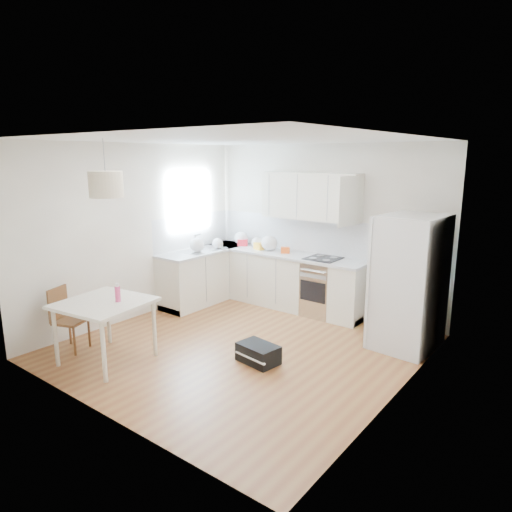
% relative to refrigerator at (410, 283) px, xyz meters
% --- Properties ---
extents(floor, '(4.20, 4.20, 0.00)m').
position_rel_refrigerator_xyz_m(floor, '(-1.74, -1.37, -0.89)').
color(floor, brown).
rests_on(floor, ground).
extents(ceiling, '(4.20, 4.20, 0.00)m').
position_rel_refrigerator_xyz_m(ceiling, '(-1.74, -1.37, 1.81)').
color(ceiling, white).
rests_on(ceiling, wall_back).
extents(wall_back, '(4.20, 0.00, 4.20)m').
position_rel_refrigerator_xyz_m(wall_back, '(-1.74, 0.73, 0.46)').
color(wall_back, beige).
rests_on(wall_back, floor).
extents(wall_left, '(0.00, 4.20, 4.20)m').
position_rel_refrigerator_xyz_m(wall_left, '(-3.84, -1.37, 0.46)').
color(wall_left, beige).
rests_on(wall_left, floor).
extents(wall_right, '(0.00, 4.20, 4.20)m').
position_rel_refrigerator_xyz_m(wall_right, '(0.36, -1.37, 0.46)').
color(wall_right, beige).
rests_on(wall_right, floor).
extents(window_glassblock, '(0.02, 1.00, 1.00)m').
position_rel_refrigerator_xyz_m(window_glassblock, '(-3.82, -0.22, 0.86)').
color(window_glassblock, '#BFE0F9').
rests_on(window_glassblock, wall_left).
extents(cabinets_back, '(3.00, 0.60, 0.88)m').
position_rel_refrigerator_xyz_m(cabinets_back, '(-2.34, 0.43, -0.45)').
color(cabinets_back, silver).
rests_on(cabinets_back, floor).
extents(cabinets_left, '(0.60, 1.80, 0.88)m').
position_rel_refrigerator_xyz_m(cabinets_left, '(-3.54, -0.17, -0.45)').
color(cabinets_left, silver).
rests_on(cabinets_left, floor).
extents(counter_back, '(3.02, 0.64, 0.04)m').
position_rel_refrigerator_xyz_m(counter_back, '(-2.34, 0.43, 0.01)').
color(counter_back, '#ABADB0').
rests_on(counter_back, cabinets_back).
extents(counter_left, '(0.64, 1.82, 0.04)m').
position_rel_refrigerator_xyz_m(counter_left, '(-3.54, -0.17, 0.01)').
color(counter_left, '#ABADB0').
rests_on(counter_left, cabinets_left).
extents(backsplash_back, '(3.00, 0.01, 0.58)m').
position_rel_refrigerator_xyz_m(backsplash_back, '(-2.34, 0.72, 0.32)').
color(backsplash_back, white).
rests_on(backsplash_back, wall_back).
extents(backsplash_left, '(0.01, 1.80, 0.58)m').
position_rel_refrigerator_xyz_m(backsplash_left, '(-3.83, -0.17, 0.32)').
color(backsplash_left, white).
rests_on(backsplash_left, wall_left).
extents(upper_cabinets, '(1.70, 0.32, 0.75)m').
position_rel_refrigerator_xyz_m(upper_cabinets, '(-1.89, 0.57, 0.99)').
color(upper_cabinets, silver).
rests_on(upper_cabinets, wall_back).
extents(range_oven, '(0.50, 0.61, 0.88)m').
position_rel_refrigerator_xyz_m(range_oven, '(-1.54, 0.43, -0.45)').
color(range_oven, silver).
rests_on(range_oven, floor).
extents(sink, '(0.50, 0.80, 0.16)m').
position_rel_refrigerator_xyz_m(sink, '(-3.54, -0.22, 0.03)').
color(sink, silver).
rests_on(sink, counter_left).
extents(refrigerator, '(0.91, 0.94, 1.77)m').
position_rel_refrigerator_xyz_m(refrigerator, '(0.00, 0.00, 0.00)').
color(refrigerator, silver).
rests_on(refrigerator, floor).
extents(dining_table, '(1.10, 1.10, 0.77)m').
position_rel_refrigerator_xyz_m(dining_table, '(-2.81, -2.70, -0.20)').
color(dining_table, beige).
rests_on(dining_table, floor).
extents(dining_chair, '(0.46, 0.46, 0.84)m').
position_rel_refrigerator_xyz_m(dining_chair, '(-3.46, -2.79, -0.47)').
color(dining_chair, '#502E18').
rests_on(dining_chair, floor).
extents(drink_bottle, '(0.07, 0.07, 0.23)m').
position_rel_refrigerator_xyz_m(drink_bottle, '(-2.67, -2.60, -0.00)').
color(drink_bottle, '#DA3C77').
rests_on(drink_bottle, dining_table).
extents(gym_bag, '(0.54, 0.40, 0.23)m').
position_rel_refrigerator_xyz_m(gym_bag, '(-1.28, -1.60, -0.77)').
color(gym_bag, black).
rests_on(gym_bag, floor).
extents(pendant_lamp, '(0.51, 0.51, 0.31)m').
position_rel_refrigerator_xyz_m(pendant_lamp, '(-2.78, -2.58, 1.29)').
color(pendant_lamp, beige).
rests_on(pendant_lamp, ceiling).
extents(grocery_bag_a, '(0.27, 0.23, 0.24)m').
position_rel_refrigerator_xyz_m(grocery_bag_a, '(-3.29, 0.53, 0.15)').
color(grocery_bag_a, white).
rests_on(grocery_bag_a, counter_back).
extents(grocery_bag_b, '(0.22, 0.18, 0.19)m').
position_rel_refrigerator_xyz_m(grocery_bag_b, '(-2.87, 0.46, 0.13)').
color(grocery_bag_b, white).
rests_on(grocery_bag_b, counter_back).
extents(grocery_bag_c, '(0.29, 0.25, 0.26)m').
position_rel_refrigerator_xyz_m(grocery_bag_c, '(-2.58, 0.42, 0.16)').
color(grocery_bag_c, white).
rests_on(grocery_bag_c, counter_back).
extents(grocery_bag_d, '(0.20, 0.17, 0.18)m').
position_rel_refrigerator_xyz_m(grocery_bag_d, '(-3.41, 0.02, 0.12)').
color(grocery_bag_d, white).
rests_on(grocery_bag_d, counter_back).
extents(grocery_bag_e, '(0.27, 0.23, 0.24)m').
position_rel_refrigerator_xyz_m(grocery_bag_e, '(-3.49, -0.41, 0.15)').
color(grocery_bag_e, white).
rests_on(grocery_bag_e, counter_left).
extents(snack_orange, '(0.17, 0.16, 0.10)m').
position_rel_refrigerator_xyz_m(snack_orange, '(-2.25, 0.42, 0.08)').
color(snack_orange, '#D84A13').
rests_on(snack_orange, counter_back).
extents(snack_yellow, '(0.20, 0.16, 0.12)m').
position_rel_refrigerator_xyz_m(snack_yellow, '(-2.78, 0.39, 0.09)').
color(snack_yellow, '#F9AB27').
rests_on(snack_yellow, counter_back).
extents(snack_red, '(0.20, 0.18, 0.12)m').
position_rel_refrigerator_xyz_m(snack_red, '(-3.21, 0.48, 0.09)').
color(snack_red, red).
rests_on(snack_red, counter_back).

